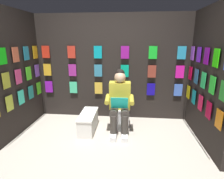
% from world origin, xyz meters
% --- Properties ---
extents(ground_plane, '(30.00, 30.00, 0.00)m').
position_xyz_m(ground_plane, '(0.00, 0.00, 0.00)').
color(ground_plane, '#B2A899').
extents(display_wall_back, '(3.37, 0.14, 2.25)m').
position_xyz_m(display_wall_back, '(0.00, -1.76, 1.12)').
color(display_wall_back, black).
rests_on(display_wall_back, ground).
extents(display_wall_left, '(0.14, 1.71, 2.25)m').
position_xyz_m(display_wall_left, '(-1.68, -0.85, 1.12)').
color(display_wall_left, black).
rests_on(display_wall_left, ground).
extents(display_wall_right, '(0.14, 1.71, 2.25)m').
position_xyz_m(display_wall_right, '(1.68, -0.85, 1.12)').
color(display_wall_right, black).
rests_on(display_wall_right, ground).
extents(toilet, '(0.41, 0.56, 0.77)m').
position_xyz_m(toilet, '(-0.22, -1.25, 0.33)').
color(toilet, white).
rests_on(toilet, ground).
extents(person_reading, '(0.53, 0.69, 1.19)m').
position_xyz_m(person_reading, '(-0.22, -1.03, 0.60)').
color(person_reading, gold).
rests_on(person_reading, ground).
extents(comic_longbox_near, '(0.30, 0.75, 0.35)m').
position_xyz_m(comic_longbox_near, '(0.38, -0.99, 0.18)').
color(comic_longbox_near, white).
rests_on(comic_longbox_near, ground).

